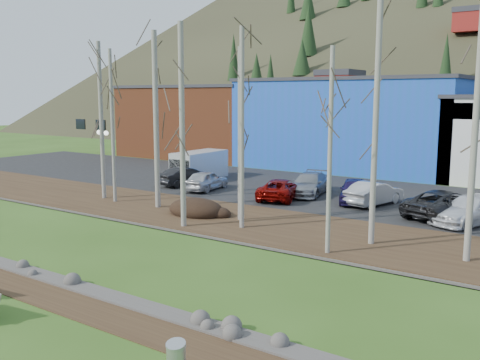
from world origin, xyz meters
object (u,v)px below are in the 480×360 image
Objects in this scene: car_3 at (309,184)px; car_4 at (354,191)px; car_5 at (374,193)px; street_lamp at (103,141)px; car_1 at (186,176)px; car_6 at (445,204)px; van_grey at (198,165)px; car_0 at (206,180)px; car_7 at (472,210)px; car_2 at (281,189)px.

car_3 is 1.15× the size of car_4.
car_3 is 1.14× the size of car_5.
street_lamp is 0.95× the size of car_1.
street_lamp is at bearing 168.78° from car_4.
car_6 is at bearing -31.99° from car_4.
street_lamp is 16.30m from car_3.
car_4 is 0.86× the size of van_grey.
street_lamp is at bearing 2.30° from car_0.
car_1 is 0.77× the size of car_6.
van_grey is (-21.15, 3.65, 0.36)m from car_7.
car_7 reaches higher than car_1.
car_0 is 0.80× the size of car_7.
car_5 is at bearing 23.10° from street_lamp.
van_grey is (-9.64, 3.48, 0.44)m from car_2.
street_lamp is at bearing 21.78° from car_6.
car_1 is 14.04m from car_5.
car_3 is at bearing 28.70° from street_lamp.
car_2 is at bearing -20.56° from van_grey.
street_lamp reaches higher than car_6.
car_3 is at bearing -168.32° from car_7.
car_6 is at bearing -164.98° from car_1.
van_grey is (-3.63, 3.58, 0.40)m from car_0.
car_6 is 1.08× the size of van_grey.
car_5 reaches higher than car_1.
car_4 reaches higher than car_5.
van_grey reaches higher than car_7.
car_0 is at bearing 21.29° from car_5.
car_4 is 0.85× the size of car_7.
car_7 is 21.46m from van_grey.
car_0 is 0.98× the size of car_1.
car_4 reaches higher than car_2.
car_1 is 0.96× the size of car_4.
car_4 reaches higher than car_1.
car_0 is at bearing -154.99° from car_7.
car_5 reaches higher than car_2.
car_2 is 1.09× the size of car_4.
van_grey is at bearing 8.38° from car_6.
street_lamp reaches higher than car_3.
street_lamp is at bearing -176.64° from car_3.
van_grey reaches higher than car_5.
car_7 is (11.51, -0.17, 0.08)m from car_2.
car_5 is 6.15m from car_7.
car_3 is at bearing 5.38° from car_6.
car_5 is 15.37m from van_grey.
car_4 is 1.31m from car_5.
car_7 is (19.90, -0.76, 0.05)m from car_1.
car_4 is 0.80× the size of car_6.
car_1 is 19.92m from car_7.
van_grey is at bearing -164.55° from car_7.
car_0 is (8.82, 1.48, -2.41)m from street_lamp.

